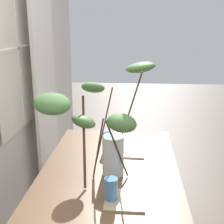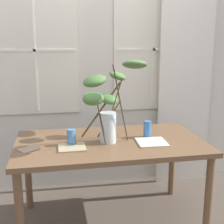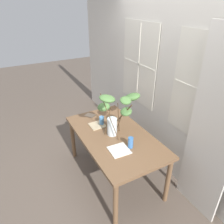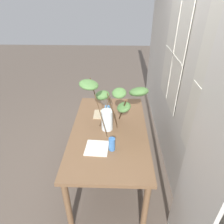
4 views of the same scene
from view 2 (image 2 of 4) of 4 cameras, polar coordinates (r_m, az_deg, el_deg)
The scene contains 10 objects.
ground at distance 2.91m, azimuth -0.32°, elevation -19.56°, with size 14.00×14.00×0.00m, color brown.
back_wall_with_windows at distance 3.30m, azimuth -3.07°, elevation 8.85°, with size 5.29×0.14×2.65m.
curtain_sheer_side at distance 3.41m, azimuth 13.41°, elevation 5.13°, with size 0.59×0.03×2.24m, color silver.
dining_table at distance 2.61m, azimuth -0.34°, elevation -7.10°, with size 1.56×0.89×0.75m.
vase_with_branches at distance 2.54m, azimuth -1.05°, elevation 2.54°, with size 0.55×0.77×0.70m.
drinking_glass_blue_left at distance 2.49m, azimuth -7.56°, elevation -4.62°, with size 0.07×0.07×0.13m, color #4C84BC.
drinking_glass_blue_right at distance 2.68m, azimuth 6.56°, elevation -3.17°, with size 0.07×0.07×0.14m, color #386BAD.
plate_square_left at distance 2.44m, azimuth -7.44°, elevation -6.47°, with size 0.21×0.21×0.01m, color tan.
plate_square_right at distance 2.55m, azimuth 7.37°, elevation -5.57°, with size 0.24×0.24×0.01m, color silver.
napkin_folded at distance 2.48m, azimuth -15.17°, elevation -6.65°, with size 0.15×0.12×0.00m, color gray.
Camera 2 is at (-0.44, -2.41, 1.58)m, focal length 49.34 mm.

